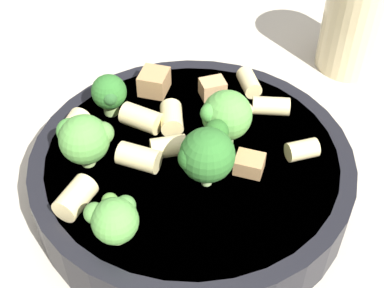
% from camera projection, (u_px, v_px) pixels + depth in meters
% --- Properties ---
extents(ground_plane, '(2.00, 2.00, 0.00)m').
position_uv_depth(ground_plane, '(192.00, 189.00, 0.41)').
color(ground_plane, '#BCB29E').
extents(pasta_bowl, '(0.23, 0.23, 0.04)m').
position_uv_depth(pasta_bowl, '(192.00, 170.00, 0.39)').
color(pasta_bowl, black).
rests_on(pasta_bowl, ground_plane).
extents(broccoli_floret_0, '(0.03, 0.03, 0.03)m').
position_uv_depth(broccoli_floret_0, '(109.00, 216.00, 0.32)').
color(broccoli_floret_0, '#93B766').
rests_on(broccoli_floret_0, pasta_bowl).
extents(broccoli_floret_1, '(0.04, 0.04, 0.04)m').
position_uv_depth(broccoli_floret_1, '(84.00, 138.00, 0.36)').
color(broccoli_floret_1, '#93B766').
rests_on(broccoli_floret_1, pasta_bowl).
extents(broccoli_floret_2, '(0.04, 0.04, 0.04)m').
position_uv_depth(broccoli_floret_2, '(206.00, 154.00, 0.34)').
color(broccoli_floret_2, '#9EC175').
rests_on(broccoli_floret_2, pasta_bowl).
extents(broccoli_floret_3, '(0.04, 0.04, 0.04)m').
position_uv_depth(broccoli_floret_3, '(227.00, 115.00, 0.37)').
color(broccoli_floret_3, '#84AD60').
rests_on(broccoli_floret_3, pasta_bowl).
extents(broccoli_floret_4, '(0.03, 0.03, 0.03)m').
position_uv_depth(broccoli_floret_4, '(109.00, 93.00, 0.40)').
color(broccoli_floret_4, '#93B766').
rests_on(broccoli_floret_4, pasta_bowl).
extents(rigatoni_0, '(0.03, 0.03, 0.01)m').
position_uv_depth(rigatoni_0, '(271.00, 106.00, 0.41)').
color(rigatoni_0, beige).
rests_on(rigatoni_0, pasta_bowl).
extents(rigatoni_1, '(0.03, 0.03, 0.02)m').
position_uv_depth(rigatoni_1, '(168.00, 147.00, 0.38)').
color(rigatoni_1, beige).
rests_on(rigatoni_1, pasta_bowl).
extents(rigatoni_2, '(0.02, 0.03, 0.02)m').
position_uv_depth(rigatoni_2, '(141.00, 118.00, 0.40)').
color(rigatoni_2, beige).
rests_on(rigatoni_2, pasta_bowl).
extents(rigatoni_3, '(0.03, 0.02, 0.02)m').
position_uv_depth(rigatoni_3, '(75.00, 198.00, 0.34)').
color(rigatoni_3, beige).
rests_on(rigatoni_3, pasta_bowl).
extents(rigatoni_4, '(0.02, 0.02, 0.01)m').
position_uv_depth(rigatoni_4, '(239.00, 117.00, 0.40)').
color(rigatoni_4, beige).
rests_on(rigatoni_4, pasta_bowl).
extents(rigatoni_5, '(0.03, 0.03, 0.02)m').
position_uv_depth(rigatoni_5, '(172.00, 118.00, 0.40)').
color(rigatoni_5, beige).
rests_on(rigatoni_5, pasta_bowl).
extents(rigatoni_6, '(0.02, 0.03, 0.02)m').
position_uv_depth(rigatoni_6, '(139.00, 158.00, 0.37)').
color(rigatoni_6, beige).
rests_on(rigatoni_6, pasta_bowl).
extents(rigatoni_7, '(0.03, 0.02, 0.01)m').
position_uv_depth(rigatoni_7, '(302.00, 150.00, 0.37)').
color(rigatoni_7, beige).
rests_on(rigatoni_7, pasta_bowl).
extents(rigatoni_8, '(0.03, 0.02, 0.02)m').
position_uv_depth(rigatoni_8, '(75.00, 126.00, 0.39)').
color(rigatoni_8, beige).
rests_on(rigatoni_8, pasta_bowl).
extents(rigatoni_9, '(0.03, 0.03, 0.01)m').
position_uv_depth(rigatoni_9, '(246.00, 81.00, 0.43)').
color(rigatoni_9, beige).
rests_on(rigatoni_9, pasta_bowl).
extents(chicken_chunk_0, '(0.03, 0.03, 0.02)m').
position_uv_depth(chicken_chunk_0, '(154.00, 82.00, 0.43)').
color(chicken_chunk_0, tan).
rests_on(chicken_chunk_0, pasta_bowl).
extents(chicken_chunk_1, '(0.02, 0.02, 0.01)m').
position_uv_depth(chicken_chunk_1, '(213.00, 88.00, 0.42)').
color(chicken_chunk_1, tan).
rests_on(chicken_chunk_1, pasta_bowl).
extents(chicken_chunk_2, '(0.02, 0.02, 0.01)m').
position_uv_depth(chicken_chunk_2, '(249.00, 164.00, 0.37)').
color(chicken_chunk_2, tan).
rests_on(chicken_chunk_2, pasta_bowl).
extents(drinking_glass, '(0.07, 0.07, 0.09)m').
position_uv_depth(drinking_glass, '(357.00, 28.00, 0.50)').
color(drinking_glass, beige).
rests_on(drinking_glass, ground_plane).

